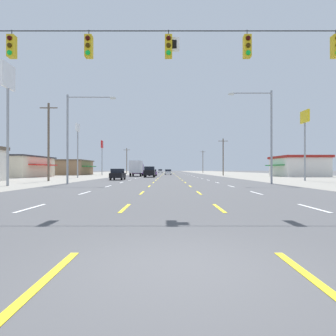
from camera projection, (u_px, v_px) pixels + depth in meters
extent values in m
plane|color=#4C4C4F|center=(169.00, 176.00, 70.54)|extent=(572.00, 572.00, 0.00)
cube|color=gray|center=(61.00, 176.00, 70.60)|extent=(28.00, 440.00, 0.01)
cube|color=gray|center=(278.00, 176.00, 70.47)|extent=(28.00, 440.00, 0.01)
cube|color=white|center=(32.00, 208.00, 11.55)|extent=(0.14, 2.60, 0.01)
cube|color=white|center=(86.00, 193.00, 19.05)|extent=(0.14, 2.60, 0.01)
cube|color=white|center=(109.00, 186.00, 26.55)|extent=(0.14, 2.60, 0.01)
cube|color=white|center=(122.00, 183.00, 34.05)|extent=(0.14, 2.60, 0.01)
cube|color=white|center=(131.00, 180.00, 41.55)|extent=(0.14, 2.60, 0.01)
cube|color=white|center=(137.00, 179.00, 49.05)|extent=(0.14, 2.60, 0.01)
cube|color=white|center=(141.00, 177.00, 56.55)|extent=(0.14, 2.60, 0.01)
cube|color=white|center=(144.00, 176.00, 64.05)|extent=(0.14, 2.60, 0.01)
cube|color=white|center=(147.00, 176.00, 71.55)|extent=(0.14, 2.60, 0.01)
cube|color=white|center=(149.00, 175.00, 79.05)|extent=(0.14, 2.60, 0.01)
cube|color=white|center=(151.00, 175.00, 86.55)|extent=(0.14, 2.60, 0.01)
cube|color=white|center=(152.00, 174.00, 94.05)|extent=(0.14, 2.60, 0.01)
cube|color=white|center=(153.00, 174.00, 101.55)|extent=(0.14, 2.60, 0.01)
cube|color=white|center=(154.00, 174.00, 109.05)|extent=(0.14, 2.60, 0.01)
cube|color=white|center=(155.00, 173.00, 116.55)|extent=(0.14, 2.60, 0.01)
cube|color=white|center=(156.00, 173.00, 124.05)|extent=(0.14, 2.60, 0.01)
cube|color=white|center=(157.00, 173.00, 131.55)|extent=(0.14, 2.60, 0.01)
cube|color=white|center=(157.00, 173.00, 139.05)|extent=(0.14, 2.60, 0.01)
cube|color=white|center=(158.00, 172.00, 146.55)|extent=(0.14, 2.60, 0.01)
cube|color=white|center=(159.00, 172.00, 154.05)|extent=(0.14, 2.60, 0.01)
cube|color=white|center=(159.00, 172.00, 161.55)|extent=(0.14, 2.60, 0.01)
cube|color=white|center=(159.00, 172.00, 169.05)|extent=(0.14, 2.60, 0.01)
cube|color=white|center=(160.00, 172.00, 176.55)|extent=(0.14, 2.60, 0.01)
cube|color=white|center=(160.00, 172.00, 184.05)|extent=(0.14, 2.60, 0.01)
cube|color=white|center=(161.00, 172.00, 191.55)|extent=(0.14, 2.60, 0.01)
cube|color=white|center=(161.00, 172.00, 199.05)|extent=(0.14, 2.60, 0.01)
cube|color=white|center=(161.00, 172.00, 206.55)|extent=(0.14, 2.60, 0.01)
cube|color=white|center=(161.00, 172.00, 214.05)|extent=(0.14, 2.60, 0.01)
cube|color=white|center=(162.00, 171.00, 221.55)|extent=(0.14, 2.60, 0.01)
cube|color=yellow|center=(46.00, 280.00, 4.04)|extent=(0.14, 2.60, 0.01)
cube|color=yellow|center=(126.00, 208.00, 11.54)|extent=(0.14, 2.60, 0.01)
cube|color=yellow|center=(143.00, 193.00, 19.04)|extent=(0.14, 2.60, 0.01)
cube|color=yellow|center=(150.00, 186.00, 26.54)|extent=(0.14, 2.60, 0.01)
cube|color=yellow|center=(154.00, 183.00, 34.04)|extent=(0.14, 2.60, 0.01)
cube|color=yellow|center=(157.00, 180.00, 41.54)|extent=(0.14, 2.60, 0.01)
cube|color=yellow|center=(159.00, 179.00, 49.04)|extent=(0.14, 2.60, 0.01)
cube|color=yellow|center=(160.00, 177.00, 56.54)|extent=(0.14, 2.60, 0.01)
cube|color=yellow|center=(161.00, 176.00, 64.04)|extent=(0.14, 2.60, 0.01)
cube|color=yellow|center=(162.00, 176.00, 71.54)|extent=(0.14, 2.60, 0.01)
cube|color=yellow|center=(163.00, 175.00, 79.04)|extent=(0.14, 2.60, 0.01)
cube|color=yellow|center=(163.00, 175.00, 86.54)|extent=(0.14, 2.60, 0.01)
cube|color=yellow|center=(164.00, 174.00, 94.04)|extent=(0.14, 2.60, 0.01)
cube|color=yellow|center=(164.00, 174.00, 101.54)|extent=(0.14, 2.60, 0.01)
cube|color=yellow|center=(164.00, 174.00, 109.04)|extent=(0.14, 2.60, 0.01)
cube|color=yellow|center=(165.00, 173.00, 116.54)|extent=(0.14, 2.60, 0.01)
cube|color=yellow|center=(165.00, 173.00, 124.04)|extent=(0.14, 2.60, 0.01)
cube|color=yellow|center=(165.00, 173.00, 131.54)|extent=(0.14, 2.60, 0.01)
cube|color=yellow|center=(165.00, 173.00, 139.04)|extent=(0.14, 2.60, 0.01)
cube|color=yellow|center=(165.00, 172.00, 146.54)|extent=(0.14, 2.60, 0.01)
cube|color=yellow|center=(166.00, 172.00, 154.04)|extent=(0.14, 2.60, 0.01)
cube|color=yellow|center=(166.00, 172.00, 161.54)|extent=(0.14, 2.60, 0.01)
cube|color=yellow|center=(166.00, 172.00, 169.04)|extent=(0.14, 2.60, 0.01)
cube|color=yellow|center=(166.00, 172.00, 176.54)|extent=(0.14, 2.60, 0.01)
cube|color=yellow|center=(166.00, 172.00, 184.04)|extent=(0.14, 2.60, 0.01)
cube|color=yellow|center=(166.00, 172.00, 191.54)|extent=(0.14, 2.60, 0.01)
cube|color=yellow|center=(166.00, 172.00, 199.04)|extent=(0.14, 2.60, 0.01)
cube|color=yellow|center=(166.00, 172.00, 206.54)|extent=(0.14, 2.60, 0.01)
cube|color=yellow|center=(167.00, 172.00, 214.04)|extent=(0.14, 2.60, 0.01)
cube|color=yellow|center=(167.00, 171.00, 221.54)|extent=(0.14, 2.60, 0.01)
cube|color=yellow|center=(315.00, 280.00, 4.03)|extent=(0.14, 2.60, 0.01)
cube|color=yellow|center=(220.00, 208.00, 11.53)|extent=(0.14, 2.60, 0.01)
cube|color=yellow|center=(200.00, 193.00, 19.03)|extent=(0.14, 2.60, 0.01)
cube|color=yellow|center=(191.00, 186.00, 26.53)|extent=(0.14, 2.60, 0.01)
cube|color=yellow|center=(186.00, 183.00, 34.03)|extent=(0.14, 2.60, 0.01)
cube|color=yellow|center=(183.00, 180.00, 41.53)|extent=(0.14, 2.60, 0.01)
cube|color=yellow|center=(181.00, 179.00, 49.03)|extent=(0.14, 2.60, 0.01)
cube|color=yellow|center=(179.00, 177.00, 56.53)|extent=(0.14, 2.60, 0.01)
cube|color=yellow|center=(178.00, 176.00, 64.03)|extent=(0.14, 2.60, 0.01)
cube|color=yellow|center=(177.00, 176.00, 71.53)|extent=(0.14, 2.60, 0.01)
cube|color=yellow|center=(176.00, 175.00, 79.03)|extent=(0.14, 2.60, 0.01)
cube|color=yellow|center=(176.00, 175.00, 86.53)|extent=(0.14, 2.60, 0.01)
cube|color=yellow|center=(175.00, 174.00, 94.03)|extent=(0.14, 2.60, 0.01)
cube|color=yellow|center=(175.00, 174.00, 101.53)|extent=(0.14, 2.60, 0.01)
cube|color=yellow|center=(174.00, 174.00, 109.03)|extent=(0.14, 2.60, 0.01)
cube|color=yellow|center=(174.00, 173.00, 116.53)|extent=(0.14, 2.60, 0.01)
cube|color=yellow|center=(174.00, 173.00, 124.03)|extent=(0.14, 2.60, 0.01)
cube|color=yellow|center=(173.00, 173.00, 131.53)|extent=(0.14, 2.60, 0.01)
cube|color=yellow|center=(173.00, 173.00, 139.03)|extent=(0.14, 2.60, 0.01)
cube|color=yellow|center=(173.00, 172.00, 146.53)|extent=(0.14, 2.60, 0.01)
cube|color=yellow|center=(173.00, 172.00, 154.03)|extent=(0.14, 2.60, 0.01)
cube|color=yellow|center=(172.00, 172.00, 161.53)|extent=(0.14, 2.60, 0.01)
cube|color=yellow|center=(172.00, 172.00, 169.03)|extent=(0.14, 2.60, 0.01)
cube|color=yellow|center=(172.00, 172.00, 176.53)|extent=(0.14, 2.60, 0.01)
cube|color=yellow|center=(172.00, 172.00, 184.03)|extent=(0.14, 2.60, 0.01)
cube|color=yellow|center=(172.00, 172.00, 191.53)|extent=(0.14, 2.60, 0.01)
cube|color=yellow|center=(172.00, 172.00, 199.03)|extent=(0.14, 2.60, 0.01)
cube|color=yellow|center=(172.00, 172.00, 206.53)|extent=(0.14, 2.60, 0.01)
cube|color=yellow|center=(172.00, 172.00, 214.03)|extent=(0.14, 2.60, 0.01)
cube|color=yellow|center=(171.00, 171.00, 221.53)|extent=(0.14, 2.60, 0.01)
cube|color=white|center=(314.00, 208.00, 11.52)|extent=(0.14, 2.60, 0.01)
cube|color=white|center=(257.00, 193.00, 19.02)|extent=(0.14, 2.60, 0.01)
cube|color=white|center=(232.00, 186.00, 26.52)|extent=(0.14, 2.60, 0.01)
cube|color=white|center=(218.00, 183.00, 34.02)|extent=(0.14, 2.60, 0.01)
cube|color=white|center=(209.00, 180.00, 41.52)|extent=(0.14, 2.60, 0.01)
cube|color=white|center=(203.00, 179.00, 49.02)|extent=(0.14, 2.60, 0.01)
cube|color=white|center=(198.00, 177.00, 56.52)|extent=(0.14, 2.60, 0.01)
cube|color=white|center=(195.00, 176.00, 64.02)|extent=(0.14, 2.60, 0.01)
cube|color=white|center=(192.00, 176.00, 71.52)|extent=(0.14, 2.60, 0.01)
cube|color=white|center=(190.00, 175.00, 79.02)|extent=(0.14, 2.60, 0.01)
cube|color=white|center=(188.00, 175.00, 86.52)|extent=(0.14, 2.60, 0.01)
cube|color=white|center=(187.00, 174.00, 94.02)|extent=(0.14, 2.60, 0.01)
cube|color=white|center=(185.00, 174.00, 101.52)|extent=(0.14, 2.60, 0.01)
cube|color=white|center=(184.00, 174.00, 109.02)|extent=(0.14, 2.60, 0.01)
cube|color=white|center=(183.00, 173.00, 116.52)|extent=(0.14, 2.60, 0.01)
cube|color=white|center=(182.00, 173.00, 124.02)|extent=(0.14, 2.60, 0.01)
cube|color=white|center=(182.00, 173.00, 131.52)|extent=(0.14, 2.60, 0.01)
cube|color=white|center=(181.00, 173.00, 139.02)|extent=(0.14, 2.60, 0.01)
cube|color=white|center=(180.00, 172.00, 146.52)|extent=(0.14, 2.60, 0.01)
cube|color=white|center=(180.00, 172.00, 154.02)|extent=(0.14, 2.60, 0.01)
cube|color=white|center=(179.00, 172.00, 161.52)|extent=(0.14, 2.60, 0.01)
cube|color=white|center=(179.00, 172.00, 169.02)|extent=(0.14, 2.60, 0.01)
cube|color=white|center=(178.00, 172.00, 176.52)|extent=(0.14, 2.60, 0.01)
cube|color=white|center=(178.00, 172.00, 184.02)|extent=(0.14, 2.60, 0.01)
cube|color=white|center=(178.00, 172.00, 191.52)|extent=(0.14, 2.60, 0.01)
cube|color=white|center=(177.00, 172.00, 199.02)|extent=(0.14, 2.60, 0.01)
cube|color=white|center=(177.00, 172.00, 206.52)|extent=(0.14, 2.60, 0.01)
cube|color=white|center=(177.00, 172.00, 214.02)|extent=(0.14, 2.60, 0.01)
cube|color=white|center=(176.00, 171.00, 221.52)|extent=(0.14, 2.60, 0.01)
cylinder|color=black|center=(172.00, 31.00, 13.02)|extent=(25.55, 0.04, 0.04)
cube|color=white|center=(173.00, 44.00, 12.96)|extent=(0.60, 0.04, 0.60)
cube|color=black|center=(173.00, 44.00, 12.93)|extent=(0.36, 0.01, 0.36)
cube|color=gold|center=(90.00, 47.00, 12.93)|extent=(0.30, 0.34, 0.92)
cylinder|color=black|center=(90.00, 33.00, 12.93)|extent=(0.03, 0.03, 0.24)
sphere|color=#2F0402|center=(89.00, 38.00, 12.74)|extent=(0.20, 0.20, 0.20)
sphere|color=#352202|center=(89.00, 45.00, 12.74)|extent=(0.20, 0.20, 0.20)
sphere|color=green|center=(89.00, 53.00, 12.74)|extent=(0.20, 0.20, 0.20)
cube|color=gold|center=(248.00, 47.00, 12.91)|extent=(0.30, 0.34, 0.92)
cylinder|color=black|center=(248.00, 33.00, 12.91)|extent=(0.03, 0.03, 0.24)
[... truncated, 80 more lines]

